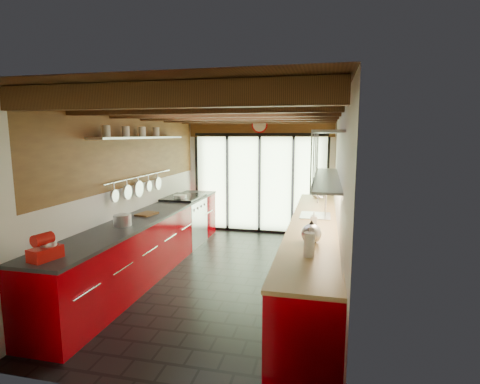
{
  "coord_description": "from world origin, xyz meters",
  "views": [
    {
      "loc": [
        1.41,
        -5.29,
        2.15
      ],
      "look_at": [
        0.1,
        0.4,
        1.25
      ],
      "focal_mm": 28.0,
      "sensor_mm": 36.0,
      "label": 1
    }
  ],
  "objects": [
    {
      "name": "stand_mixer",
      "position": [
        -1.27,
        -2.24,
        1.03
      ],
      "size": [
        0.24,
        0.33,
        0.28
      ],
      "color": "red",
      "rests_on": "left_counter"
    },
    {
      "name": "left_counter",
      "position": [
        -1.28,
        0.0,
        0.46
      ],
      "size": [
        0.68,
        5.0,
        0.92
      ],
      "color": "#9B0007",
      "rests_on": "ground"
    },
    {
      "name": "paper_towel",
      "position": [
        1.27,
        -1.57,
        1.05
      ],
      "size": [
        0.15,
        0.15,
        0.3
      ],
      "color": "white",
      "rests_on": "right_counter"
    },
    {
      "name": "right_counter",
      "position": [
        1.27,
        0.0,
        0.46
      ],
      "size": [
        0.68,
        5.0,
        0.92
      ],
      "color": "#9B0007",
      "rests_on": "ground"
    },
    {
      "name": "room_shell",
      "position": [
        0.0,
        0.0,
        1.65
      ],
      "size": [
        5.5,
        5.5,
        5.5
      ],
      "color": "silver",
      "rests_on": "ground"
    },
    {
      "name": "ground",
      "position": [
        0.0,
        0.0,
        0.0
      ],
      "size": [
        5.5,
        5.5,
        0.0
      ],
      "primitive_type": "plane",
      "color": "black",
      "rests_on": "ground"
    },
    {
      "name": "ceiling_beams",
      "position": [
        -0.0,
        0.38,
        2.46
      ],
      "size": [
        3.14,
        5.06,
        4.9
      ],
      "color": "#593316",
      "rests_on": "ground"
    },
    {
      "name": "glass_door",
      "position": [
        0.0,
        2.69,
        1.66
      ],
      "size": [
        2.95,
        0.1,
        2.9
      ],
      "color": "#C6EAAD",
      "rests_on": "ground"
    },
    {
      "name": "pot_large",
      "position": [
        -1.27,
        -0.81,
        1.0
      ],
      "size": [
        0.26,
        0.26,
        0.15
      ],
      "primitive_type": "cylinder",
      "rotation": [
        0.0,
        0.0,
        0.09
      ],
      "color": "silver",
      "rests_on": "left_counter"
    },
    {
      "name": "sink_assembly",
      "position": [
        1.29,
        0.4,
        0.96
      ],
      "size": [
        0.45,
        0.52,
        0.43
      ],
      "color": "silver",
      "rests_on": "right_counter"
    },
    {
      "name": "soap_bottle",
      "position": [
        1.27,
        -0.2,
        1.02
      ],
      "size": [
        0.09,
        0.09,
        0.19
      ],
      "primitive_type": "imported",
      "rotation": [
        0.0,
        0.0,
        -0.08
      ],
      "color": "silver",
      "rests_on": "right_counter"
    },
    {
      "name": "pot_small",
      "position": [
        -1.27,
        1.26,
        0.97
      ],
      "size": [
        0.31,
        0.31,
        0.09
      ],
      "primitive_type": "cylinder",
      "rotation": [
        0.0,
        0.0,
        0.28
      ],
      "color": "silver",
      "rests_on": "left_counter"
    },
    {
      "name": "kettle",
      "position": [
        1.27,
        -1.05,
        1.04
      ],
      "size": [
        0.29,
        0.32,
        0.27
      ],
      "color": "silver",
      "rests_on": "right_counter"
    },
    {
      "name": "cutting_board",
      "position": [
        -1.27,
        -0.1,
        0.93
      ],
      "size": [
        0.28,
        0.36,
        0.03
      ],
      "primitive_type": "cube",
      "rotation": [
        0.0,
        0.0,
        -0.17
      ],
      "color": "brown",
      "rests_on": "left_counter"
    },
    {
      "name": "bowl",
      "position": [
        1.27,
        2.15,
        0.95
      ],
      "size": [
        0.28,
        0.28,
        0.05
      ],
      "primitive_type": "imported",
      "rotation": [
        0.0,
        0.0,
        -0.38
      ],
      "color": "silver",
      "rests_on": "right_counter"
    },
    {
      "name": "left_wall_fixtures",
      "position": [
        -1.47,
        0.18,
        1.85
      ],
      "size": [
        0.28,
        2.6,
        0.96
      ],
      "color": "silver",
      "rests_on": "ground"
    },
    {
      "name": "upper_cabinets_right",
      "position": [
        1.43,
        0.3,
        1.85
      ],
      "size": [
        0.34,
        3.0,
        3.0
      ],
      "color": "silver",
      "rests_on": "ground"
    },
    {
      "name": "range_stove",
      "position": [
        -1.28,
        1.45,
        0.47
      ],
      "size": [
        0.66,
        0.9,
        0.97
      ],
      "color": "silver",
      "rests_on": "ground"
    }
  ]
}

